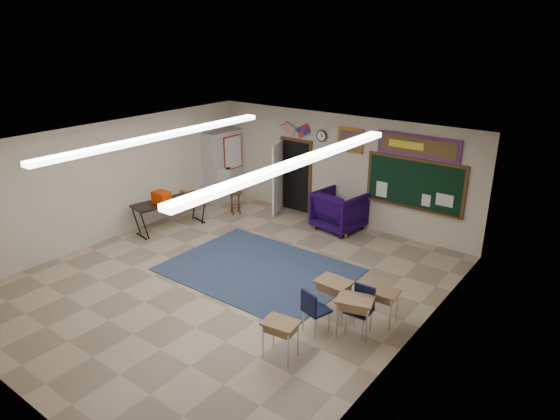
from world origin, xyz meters
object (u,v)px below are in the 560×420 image
Objects in this scene: wingback_armchair at (339,210)px; wooden_stool at (235,202)px; student_desk_front_left at (333,297)px; folding_table at (170,213)px; student_desk_front_right at (382,305)px.

wooden_stool is (-3.02, -0.80, -0.20)m from wingback_armchair.
student_desk_front_left is 5.86m from folding_table.
wingback_armchair is 3.13m from wooden_stool.
student_desk_front_left is at bearing 1.63° from folding_table.
student_desk_front_left is at bearing -160.26° from student_desk_front_right.
wingback_armchair reaches higher than student_desk_front_right.
wingback_armchair is at bearing 14.94° from wooden_stool.
student_desk_front_right is at bearing 138.65° from wingback_armchair.
student_desk_front_right is (0.82, 0.36, -0.05)m from student_desk_front_left.
student_desk_front_right is 6.54m from wooden_stool.
student_desk_front_left is at bearing -30.17° from wooden_stool.
student_desk_front_left is 0.90m from student_desk_front_right.
wooden_stool is at bearing 152.50° from student_desk_front_left.
wingback_armchair is at bearing 126.52° from student_desk_front_right.
student_desk_front_left is 1.16× the size of wooden_stool.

